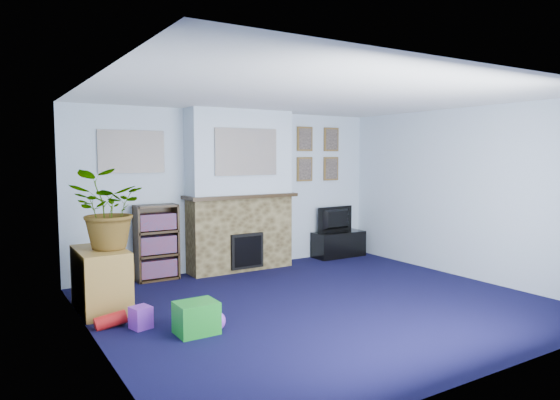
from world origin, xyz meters
TOP-DOWN VIEW (x-y plane):
  - floor at (0.00, 0.00)m, footprint 5.00×4.50m
  - ceiling at (0.00, 0.00)m, footprint 5.00×4.50m
  - wall_back at (0.00, 2.25)m, footprint 5.00×0.04m
  - wall_front at (0.00, -2.25)m, footprint 5.00×0.04m
  - wall_left at (-2.50, 0.00)m, footprint 0.04×4.50m
  - wall_right at (2.50, 0.00)m, footprint 0.04×4.50m
  - chimney_breast at (0.00, 2.05)m, footprint 1.72×0.50m
  - collage_main at (0.00, 1.84)m, footprint 1.00×0.03m
  - collage_left at (-1.55, 2.23)m, footprint 0.90×0.03m
  - portrait_tl at (1.30, 2.23)m, footprint 0.30×0.03m
  - portrait_tr at (1.85, 2.23)m, footprint 0.30×0.03m
  - portrait_bl at (1.30, 2.23)m, footprint 0.30×0.03m
  - portrait_br at (1.85, 2.23)m, footprint 0.30×0.03m
  - tv_stand at (1.87, 2.03)m, footprint 0.91×0.38m
  - television at (1.87, 2.05)m, footprint 0.74×0.14m
  - bookshelf at (-1.28, 2.11)m, footprint 0.58×0.28m
  - sideboard at (-2.24, 1.09)m, footprint 0.50×0.89m
  - potted_plant at (-2.19, 1.04)m, footprint 1.00×0.94m
  - mantel_clock at (-0.08, 2.00)m, footprint 0.10×0.06m
  - mantel_candle at (0.35, 2.00)m, footprint 0.05×0.05m
  - mantel_teddy at (-0.60, 2.00)m, footprint 0.12×0.12m
  - mantel_can at (0.63, 2.00)m, footprint 0.06×0.06m
  - green_crate at (-1.62, -0.17)m, footprint 0.40×0.32m
  - toy_ball at (-1.43, -0.20)m, footprint 0.19×0.19m
  - toy_block at (-2.04, 0.26)m, footprint 0.22×0.22m
  - toy_tube at (-2.29, 0.45)m, footprint 0.32×0.14m

SIDE VIEW (x-z plane):
  - floor at x=0.00m, z-range -0.01..0.01m
  - toy_tube at x=-2.29m, z-range -0.02..0.16m
  - toy_ball at x=-1.43m, z-range -0.01..0.19m
  - toy_block at x=-2.04m, z-range 0.00..0.22m
  - green_crate at x=-1.62m, z-range -0.02..0.30m
  - tv_stand at x=1.87m, z-range 0.01..0.44m
  - sideboard at x=-2.24m, z-range 0.00..0.70m
  - bookshelf at x=-1.28m, z-range -0.02..1.03m
  - television at x=1.87m, z-range 0.43..0.85m
  - potted_plant at x=-2.19m, z-range 0.69..1.58m
  - chimney_breast at x=0.00m, z-range -0.02..2.38m
  - wall_back at x=0.00m, z-range 0.00..2.40m
  - wall_front at x=0.00m, z-range 0.00..2.40m
  - wall_left at x=-2.50m, z-range 0.00..2.40m
  - wall_right at x=2.50m, z-range 0.00..2.40m
  - mantel_can at x=0.63m, z-range 1.15..1.27m
  - mantel_teddy at x=-0.60m, z-range 1.15..1.28m
  - mantel_clock at x=-0.08m, z-range 1.15..1.29m
  - mantel_candle at x=0.35m, z-range 1.15..1.31m
  - portrait_bl at x=1.30m, z-range 1.30..1.70m
  - portrait_br at x=1.85m, z-range 1.30..1.70m
  - collage_left at x=-1.55m, z-range 1.49..2.07m
  - collage_main at x=0.00m, z-range 1.44..2.12m
  - portrait_tl at x=1.30m, z-range 1.80..2.20m
  - portrait_tr at x=1.85m, z-range 1.80..2.20m
  - ceiling at x=0.00m, z-range 2.40..2.40m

